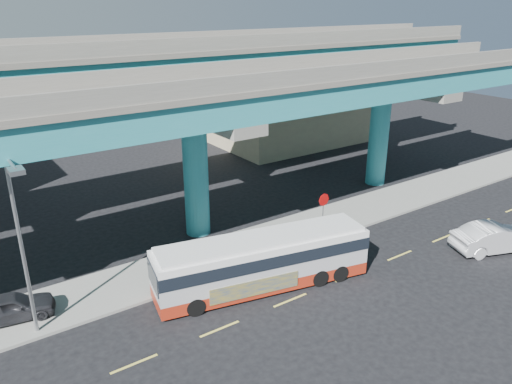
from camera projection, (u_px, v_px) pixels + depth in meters
ground at (286, 297)px, 24.54m from camera, size 120.00×120.00×0.00m
sidewalk at (228, 253)px, 28.73m from camera, size 70.00×4.00×0.15m
lane_markings at (290, 300)px, 24.31m from camera, size 58.00×0.12×0.01m
viaduct at (191, 86)px, 28.23m from camera, size 52.00×12.40×11.70m
building_beige at (287, 108)px, 50.47m from camera, size 14.00×10.23×7.00m
transit_bus at (263, 260)px, 24.90m from camera, size 11.25×4.56×2.83m
sedan at (495, 238)px, 28.86m from camera, size 5.05×6.17×1.66m
parked_car at (10, 307)px, 22.38m from camera, size 2.75×4.28×1.29m
street_lamp at (19, 224)px, 19.48m from camera, size 0.50×2.67×8.28m
stop_sign at (324, 205)px, 30.22m from camera, size 0.80×0.08×2.67m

